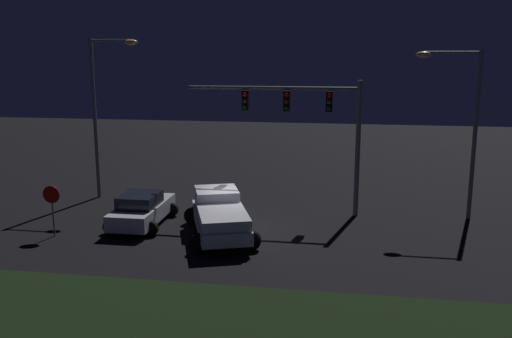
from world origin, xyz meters
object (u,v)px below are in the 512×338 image
Objects in this scene: car_sedan at (142,209)px; street_lamp_left at (103,99)px; street_lamp_right at (463,113)px; traffic_signal_gantry at (307,114)px; stop_sign at (52,201)px; pickup_truck at (219,213)px.

car_sedan is 7.39m from street_lamp_left.
car_sedan is 0.52× the size of street_lamp_left.
car_sedan is 15.40m from street_lamp_right.
stop_sign is (-10.37, -5.29, -3.34)m from traffic_signal_gantry.
street_lamp_left is (-10.89, 1.35, 0.45)m from traffic_signal_gantry.
car_sedan is 8.90m from traffic_signal_gantry.
street_lamp_left is (-3.66, 4.47, 4.61)m from car_sedan.
pickup_truck is at bearing -157.71° from street_lamp_right.
street_lamp_left is at bearing 172.95° from traffic_signal_gantry.
street_lamp_left reaches higher than street_lamp_right.
pickup_truck is 10.15m from street_lamp_left.
stop_sign is at bearing -152.95° from traffic_signal_gantry.
traffic_signal_gantry reaches higher than pickup_truck.
pickup_truck is 2.58× the size of stop_sign.
street_lamp_right is (14.36, 3.50, 4.29)m from car_sedan.
pickup_truck is 7.12m from stop_sign.
car_sedan is 1.98× the size of stop_sign.
pickup_truck reaches higher than car_sedan.
street_lamp_right is at bearing 17.94° from stop_sign.
traffic_signal_gantry is at bearing -67.28° from car_sedan.
car_sedan is at bearing -50.67° from street_lamp_left.
street_lamp_left is at bearing 176.91° from street_lamp_right.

